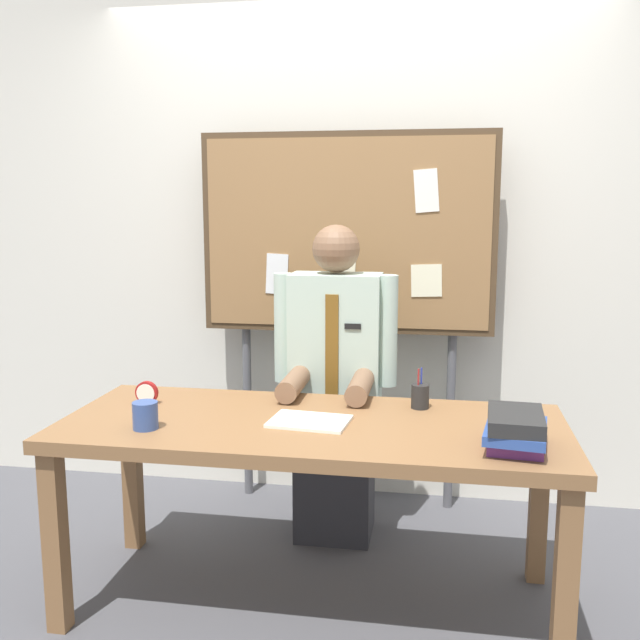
{
  "coord_description": "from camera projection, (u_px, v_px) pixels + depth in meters",
  "views": [
    {
      "loc": [
        0.45,
        -2.47,
        1.52
      ],
      "look_at": [
        0.0,
        0.18,
        1.08
      ],
      "focal_mm": 39.72,
      "sensor_mm": 36.0,
      "label": 1
    }
  ],
  "objects": [
    {
      "name": "ground_plane",
      "position": [
        312.0,
        602.0,
        2.73
      ],
      "size": [
        12.0,
        12.0,
        0.0
      ],
      "primitive_type": "plane",
      "color": "#4C4C51"
    },
    {
      "name": "back_wall",
      "position": [
        352.0,
        237.0,
        3.61
      ],
      "size": [
        6.4,
        0.08,
        2.7
      ],
      "primitive_type": "cube",
      "color": "silver",
      "rests_on": "ground_plane"
    },
    {
      "name": "desk",
      "position": [
        312.0,
        443.0,
        2.62
      ],
      "size": [
        1.85,
        0.76,
        0.73
      ],
      "color": "brown",
      "rests_on": "ground_plane"
    },
    {
      "name": "person",
      "position": [
        335.0,
        395.0,
        3.18
      ],
      "size": [
        0.55,
        0.56,
        1.43
      ],
      "color": "#2D2D33",
      "rests_on": "ground_plane"
    },
    {
      "name": "bulletin_board",
      "position": [
        347.0,
        239.0,
        3.42
      ],
      "size": [
        1.43,
        0.09,
        1.86
      ],
      "color": "#4C3823",
      "rests_on": "ground_plane"
    },
    {
      "name": "book_stack",
      "position": [
        516.0,
        430.0,
        2.31
      ],
      "size": [
        0.23,
        0.31,
        0.13
      ],
      "color": "#72337F",
      "rests_on": "desk"
    },
    {
      "name": "open_notebook",
      "position": [
        309.0,
        421.0,
        2.59
      ],
      "size": [
        0.3,
        0.23,
        0.01
      ],
      "primitive_type": "cube",
      "rotation": [
        0.0,
        0.0,
        -0.1
      ],
      "color": "white",
      "rests_on": "desk"
    },
    {
      "name": "desk_clock",
      "position": [
        147.0,
        394.0,
        2.83
      ],
      "size": [
        0.09,
        0.04,
        0.09
      ],
      "color": "maroon",
      "rests_on": "desk"
    },
    {
      "name": "coffee_mug",
      "position": [
        145.0,
        415.0,
        2.51
      ],
      "size": [
        0.09,
        0.09,
        0.1
      ],
      "primitive_type": "cylinder",
      "color": "#334C8C",
      "rests_on": "desk"
    },
    {
      "name": "pen_holder",
      "position": [
        420.0,
        396.0,
        2.77
      ],
      "size": [
        0.07,
        0.07,
        0.16
      ],
      "color": "#262626",
      "rests_on": "desk"
    }
  ]
}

